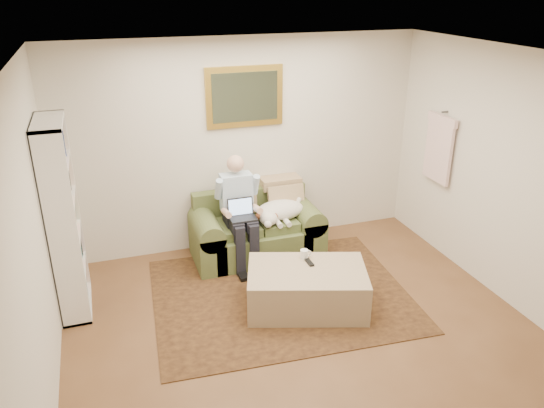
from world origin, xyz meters
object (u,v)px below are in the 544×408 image
coffee_mug (304,254)px  bookshelf (63,219)px  seated_man (240,213)px  ottoman (307,288)px  laptop (242,213)px  sofa (256,235)px  sleeping_dog (280,210)px

coffee_mug → bookshelf: size_ratio=0.05×
seated_man → ottoman: (0.40, -1.12, -0.44)m
laptop → bookshelf: bearing=-172.0°
laptop → bookshelf: (-1.89, -0.26, 0.31)m
laptop → ottoman: bearing=-69.5°
sofa → ottoman: sofa is taller
bookshelf → ottoman: bearing=-19.2°
sleeping_dog → ottoman: sleeping_dog is taller
coffee_mug → sleeping_dog: bearing=86.4°
ottoman → sleeping_dog: bearing=84.2°
sofa → ottoman: 1.28m
seated_man → ottoman: seated_man is taller
sleeping_dog → bookshelf: size_ratio=0.32×
sofa → coffee_mug: sofa is taller
seated_man → ottoman: size_ratio=1.09×
seated_man → bookshelf: size_ratio=0.66×
seated_man → laptop: bearing=-90.0°
seated_man → ottoman: bearing=-70.6°
laptop → ottoman: laptop is taller
laptop → sofa: bearing=41.0°
coffee_mug → sofa: bearing=102.2°
sleeping_dog → laptop: bearing=-166.4°
ottoman → seated_man: bearing=109.4°
sleeping_dog → coffee_mug: sleeping_dog is taller
seated_man → sofa: bearing=31.5°
sofa → ottoman: bearing=-82.7°
ottoman → bookshelf: bearing=160.8°
sleeping_dog → coffee_mug: 0.95m
ottoman → bookshelf: size_ratio=0.61×
sleeping_dog → sofa: bearing=164.3°
laptop → sleeping_dog: (0.52, 0.13, -0.09)m
ottoman → laptop: bearing=110.5°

